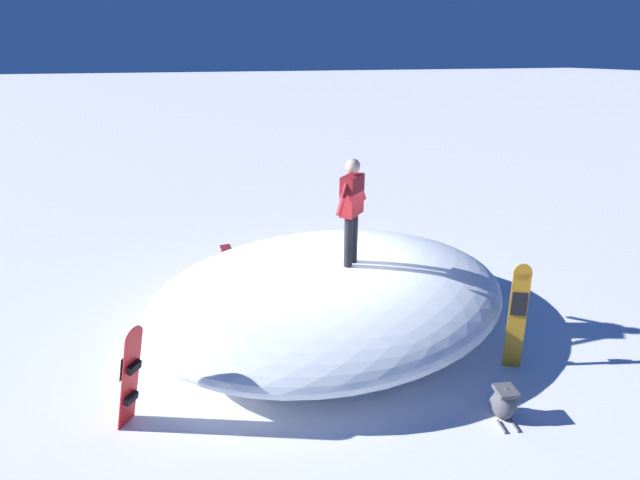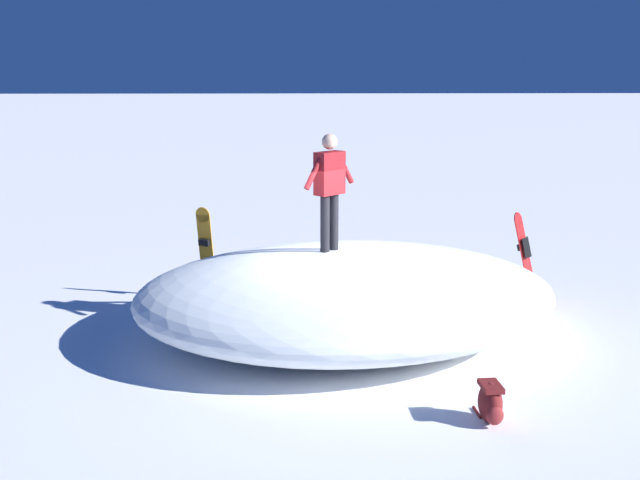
{
  "view_description": "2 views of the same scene",
  "coord_description": "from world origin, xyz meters",
  "px_view_note": "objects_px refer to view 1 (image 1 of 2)",
  "views": [
    {
      "loc": [
        2.45,
        7.12,
        4.55
      ],
      "look_at": [
        0.4,
        0.64,
        1.86
      ],
      "focal_mm": 26.76,
      "sensor_mm": 36.0,
      "label": 1
    },
    {
      "loc": [
        -0.72,
        -11.2,
        3.96
      ],
      "look_at": [
        -0.39,
        -0.46,
        1.61
      ],
      "focal_mm": 43.92,
      "sensor_mm": 36.0,
      "label": 2
    }
  ],
  "objects_px": {
    "snowboarder_standing": "(352,205)",
    "backpack_near": "(227,256)",
    "snowboard_secondary_upright": "(131,376)",
    "backpack_far": "(504,402)",
    "snowboard_primary_upright": "(517,314)"
  },
  "relations": [
    {
      "from": "snowboard_primary_upright",
      "to": "snowboard_secondary_upright",
      "type": "relative_size",
      "value": 1.07
    },
    {
      "from": "snowboard_primary_upright",
      "to": "backpack_near",
      "type": "height_order",
      "value": "snowboard_primary_upright"
    },
    {
      "from": "snowboard_primary_upright",
      "to": "snowboard_secondary_upright",
      "type": "bearing_deg",
      "value": -2.8
    },
    {
      "from": "snowboard_primary_upright",
      "to": "snowboard_secondary_upright",
      "type": "height_order",
      "value": "snowboard_primary_upright"
    },
    {
      "from": "snowboard_secondary_upright",
      "to": "backpack_far",
      "type": "height_order",
      "value": "snowboard_secondary_upright"
    },
    {
      "from": "backpack_near",
      "to": "backpack_far",
      "type": "bearing_deg",
      "value": 115.66
    },
    {
      "from": "snowboarder_standing",
      "to": "snowboard_primary_upright",
      "type": "xyz_separation_m",
      "value": [
        -2.07,
        1.67,
        -1.43
      ]
    },
    {
      "from": "snowboard_secondary_upright",
      "to": "backpack_near",
      "type": "height_order",
      "value": "snowboard_secondary_upright"
    },
    {
      "from": "snowboarder_standing",
      "to": "backpack_far",
      "type": "bearing_deg",
      "value": 113.85
    },
    {
      "from": "snowboard_primary_upright",
      "to": "snowboard_secondary_upright",
      "type": "xyz_separation_m",
      "value": [
        5.51,
        -0.27,
        -0.05
      ]
    },
    {
      "from": "snowboarder_standing",
      "to": "snowboard_primary_upright",
      "type": "height_order",
      "value": "snowboarder_standing"
    },
    {
      "from": "backpack_far",
      "to": "backpack_near",
      "type": "bearing_deg",
      "value": -64.34
    },
    {
      "from": "snowboarder_standing",
      "to": "backpack_near",
      "type": "distance_m",
      "value": 4.26
    },
    {
      "from": "snowboarder_standing",
      "to": "backpack_near",
      "type": "bearing_deg",
      "value": -62.94
    },
    {
      "from": "snowboard_secondary_upright",
      "to": "backpack_near",
      "type": "bearing_deg",
      "value": -110.17
    }
  ]
}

